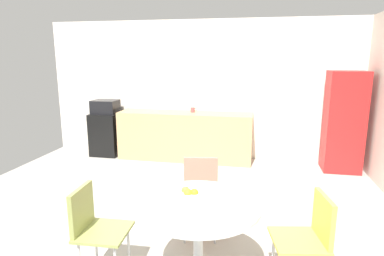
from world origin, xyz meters
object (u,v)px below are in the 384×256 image
mini_fridge (107,134)px  chair_olive (92,222)px  microwave (105,107)px  locker_cabinet (344,122)px  chair_coral (201,187)px  mug_white (193,110)px  chair_yellow (311,231)px  round_table (198,222)px  fruit_bowl (190,195)px

mini_fridge → chair_olive: mini_fridge is taller
mini_fridge → microwave: 0.55m
locker_cabinet → chair_olive: (-2.78, -3.43, -0.33)m
mini_fridge → chair_coral: 3.49m
mug_white → chair_olive: bearing=-92.6°
microwave → chair_yellow: microwave is taller
chair_yellow → chair_coral: same height
mini_fridge → round_table: (2.50, -3.49, 0.18)m
chair_olive → chair_coral: bearing=50.8°
mug_white → locker_cabinet: bearing=-3.3°
fruit_bowl → chair_yellow: bearing=7.2°
mini_fridge → locker_cabinet: locker_cabinet is taller
mini_fridge → locker_cabinet: bearing=-1.3°
round_table → microwave: bearing=125.6°
microwave → mug_white: bearing=1.6°
mini_fridge → round_table: mini_fridge is taller
locker_cabinet → chair_yellow: locker_cabinet is taller
round_table → chair_yellow: 0.92m
mini_fridge → chair_yellow: (3.40, -3.32, 0.11)m
round_table → chair_olive: (-0.92, -0.04, -0.08)m
mini_fridge → mug_white: (1.74, 0.05, 0.53)m
mug_white → round_table: bearing=-77.9°
chair_yellow → mug_white: mug_white is taller
locker_cabinet → fruit_bowl: bearing=-120.1°
locker_cabinet → round_table: size_ratio=1.69×
mini_fridge → microwave: bearing=0.0°
microwave → mug_white: size_ratio=3.72×
chair_yellow → mug_white: 3.78m
fruit_bowl → mug_white: (-0.68, 3.49, 0.14)m
fruit_bowl → mug_white: bearing=101.0°
locker_cabinet → mug_white: locker_cabinet is taller
round_table → fruit_bowl: (-0.08, 0.05, 0.20)m
fruit_bowl → microwave: bearing=125.1°
mini_fridge → round_table: size_ratio=0.83×
chair_yellow → fruit_bowl: (-0.98, -0.12, 0.28)m
fruit_bowl → mug_white: size_ratio=1.86×
round_table → chair_yellow: chair_yellow is taller
round_table → chair_olive: 0.92m
chair_coral → mug_white: (-0.61, 2.63, 0.43)m
round_table → fruit_bowl: size_ratio=4.18×
chair_yellow → microwave: bearing=135.7°
locker_cabinet → microwave: bearing=178.7°
locker_cabinet → fruit_bowl: (-1.94, -3.34, -0.04)m
locker_cabinet → round_table: bearing=-118.8°
round_table → fruit_bowl: 0.22m
chair_olive → mug_white: 3.61m
microwave → chair_yellow: bearing=-44.3°
mug_white → microwave: bearing=-178.4°
chair_yellow → mini_fridge: bearing=135.7°
mini_fridge → chair_yellow: size_ratio=1.00×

